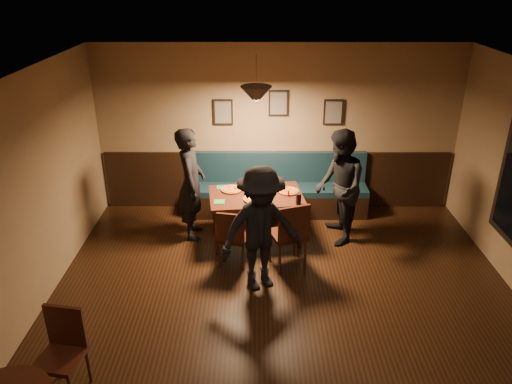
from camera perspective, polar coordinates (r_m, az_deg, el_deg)
floor at (r=5.84m, az=3.62°, el=-16.72°), size 7.00×7.00×0.00m
ceiling at (r=4.52m, az=4.56°, el=11.08°), size 7.00×7.00×0.00m
wall_back at (r=8.26m, az=2.54°, el=7.26°), size 6.00×0.00×6.00m
wainscot at (r=8.54m, az=2.43°, el=1.42°), size 5.88×0.06×1.00m
booth_bench at (r=8.30m, az=2.50°, el=0.69°), size 3.00×0.60×1.00m
picture_left at (r=8.16m, az=-3.82°, el=9.20°), size 0.32×0.04×0.42m
picture_center at (r=8.11m, az=2.60°, el=10.23°), size 0.32×0.04×0.42m
picture_right at (r=8.24m, az=8.93°, el=9.11°), size 0.32×0.04×0.42m
pendant_lamp at (r=6.89m, az=0.01°, el=11.12°), size 0.44×0.44×0.25m
dining_table at (r=7.55m, az=0.01°, el=-2.90°), size 1.49×1.06×0.74m
chair_near_left at (r=6.91m, az=-2.58°, el=-5.10°), size 0.45×0.45×0.87m
chair_near_right at (r=6.84m, az=3.69°, el=-4.78°), size 0.57×0.57×1.01m
diner_left at (r=7.50m, az=-7.51°, el=0.94°), size 0.45×0.66×1.75m
diner_right at (r=7.41m, az=9.61°, el=0.52°), size 0.71×0.89×1.75m
diner_front at (r=6.22m, az=0.54°, el=-4.34°), size 1.25×1.03×1.69m
pizza_a at (r=7.53m, az=-2.83°, el=0.31°), size 0.33×0.33×0.04m
pizza_b at (r=7.21m, az=-0.08°, el=-0.80°), size 0.46×0.46×0.04m
pizza_c at (r=7.49m, az=3.77°, el=0.11°), size 0.36×0.36×0.04m
soda_glass at (r=7.09m, az=4.93°, el=-0.81°), size 0.08×0.08×0.17m
tabasco_bottle at (r=7.33m, az=3.78°, el=-0.12°), size 0.03×0.03×0.11m
napkin_a at (r=7.66m, az=-3.99°, el=0.55°), size 0.17×0.17×0.01m
napkin_b at (r=7.18m, az=-4.27°, el=-1.13°), size 0.16×0.16×0.01m
cutlery_set at (r=7.05m, az=0.32°, el=-1.59°), size 0.20×0.04×0.00m
cafe_chair_far at (r=5.31m, az=-21.77°, el=-17.29°), size 0.47×0.47×0.91m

